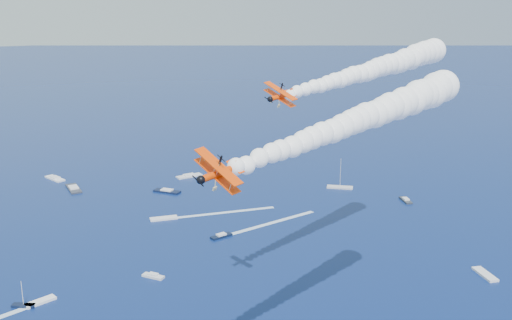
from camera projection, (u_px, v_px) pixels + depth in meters
name	position (u px, v px, depth m)	size (l,w,h in m)	color
biplane_lead	(281.00, 96.00, 126.29)	(7.53, 8.44, 5.08)	#FE4205
biplane_trail	(219.00, 173.00, 84.60)	(7.78, 8.73, 5.26)	#F23F05
smoke_trail_lead	(372.00, 70.00, 149.40)	(64.96, 29.92, 12.22)	white
smoke_trail_trail	(359.00, 120.00, 107.73)	(64.93, 30.00, 12.22)	white
spectator_boats	(119.00, 231.00, 210.20)	(213.58, 170.37, 0.70)	white
boat_wakes	(176.00, 246.00, 198.32)	(142.21, 62.63, 0.04)	white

